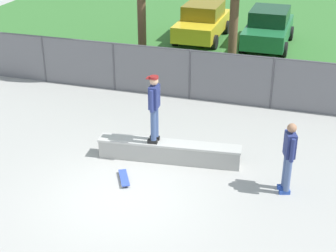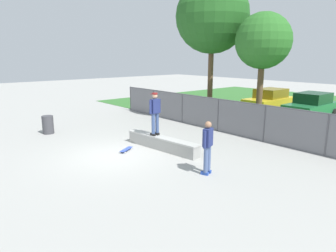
# 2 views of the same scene
# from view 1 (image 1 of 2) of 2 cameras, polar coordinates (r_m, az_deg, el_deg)

# --- Properties ---
(ground_plane) EXTENTS (80.00, 80.00, 0.00)m
(ground_plane) POSITION_cam_1_polar(r_m,az_deg,el_deg) (12.49, -5.15, -7.62)
(ground_plane) COLOR #9E9E99
(grass_strip) EXTENTS (28.56, 20.00, 0.02)m
(grass_strip) POSITION_cam_1_polar(r_m,az_deg,el_deg) (27.33, 8.07, 11.12)
(grass_strip) COLOR #336B2D
(grass_strip) RESTS_ON ground
(concrete_ledge) EXTENTS (3.85, 0.88, 0.55)m
(concrete_ledge) POSITION_cam_1_polar(r_m,az_deg,el_deg) (13.71, 0.12, -2.85)
(concrete_ledge) COLOR #999993
(concrete_ledge) RESTS_ON ground
(skateboarder) EXTENTS (0.31, 0.60, 1.84)m
(skateboarder) POSITION_cam_1_polar(r_m,az_deg,el_deg) (13.20, -1.53, 2.26)
(skateboarder) COLOR black
(skateboarder) RESTS_ON concrete_ledge
(skateboard) EXTENTS (0.56, 0.80, 0.09)m
(skateboard) POSITION_cam_1_polar(r_m,az_deg,el_deg) (13.00, -4.90, -5.75)
(skateboard) COLOR #334CB2
(skateboard) RESTS_ON ground
(chainlink_fence) EXTENTS (16.63, 0.07, 1.74)m
(chainlink_fence) POSITION_cam_1_polar(r_m,az_deg,el_deg) (17.40, 2.42, 5.97)
(chainlink_fence) COLOR #4C4C51
(chainlink_fence) RESTS_ON ground
(car_yellow) EXTENTS (2.05, 4.22, 1.66)m
(car_yellow) POSITION_cam_1_polar(r_m,az_deg,el_deg) (24.31, 3.85, 11.48)
(car_yellow) COLOR gold
(car_yellow) RESTS_ON ground
(car_green) EXTENTS (2.05, 4.22, 1.66)m
(car_green) POSITION_cam_1_polar(r_m,az_deg,el_deg) (23.66, 11.07, 10.66)
(car_green) COLOR #1E6638
(car_green) RESTS_ON ground
(bystander) EXTENTS (0.37, 0.58, 1.82)m
(bystander) POSITION_cam_1_polar(r_m,az_deg,el_deg) (12.38, 13.24, -3.13)
(bystander) COLOR #2647A5
(bystander) RESTS_ON ground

